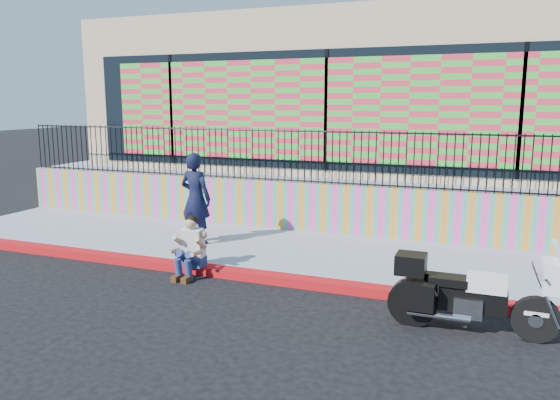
% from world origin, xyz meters
% --- Properties ---
extents(ground, '(90.00, 90.00, 0.00)m').
position_xyz_m(ground, '(0.00, 0.00, 0.00)').
color(ground, black).
rests_on(ground, ground).
extents(red_curb, '(16.00, 0.30, 0.15)m').
position_xyz_m(red_curb, '(0.00, 0.00, 0.07)').
color(red_curb, '#A80C13').
rests_on(red_curb, ground).
extents(sidewalk, '(16.00, 3.00, 0.15)m').
position_xyz_m(sidewalk, '(0.00, 1.65, 0.07)').
color(sidewalk, gray).
rests_on(sidewalk, ground).
extents(mural_wall, '(16.00, 0.20, 1.10)m').
position_xyz_m(mural_wall, '(0.00, 3.25, 0.70)').
color(mural_wall, '#FF43A8').
rests_on(mural_wall, sidewalk).
extents(metal_fence, '(15.80, 0.04, 1.20)m').
position_xyz_m(metal_fence, '(0.00, 3.25, 1.85)').
color(metal_fence, black).
rests_on(metal_fence, mural_wall).
extents(elevated_platform, '(16.00, 10.00, 1.25)m').
position_xyz_m(elevated_platform, '(0.00, 8.35, 0.62)').
color(elevated_platform, gray).
rests_on(elevated_platform, ground).
extents(storefront_building, '(14.00, 8.06, 4.00)m').
position_xyz_m(storefront_building, '(0.00, 8.13, 3.25)').
color(storefront_building, tan).
rests_on(storefront_building, elevated_platform).
extents(police_motorcycle, '(2.16, 0.71, 1.34)m').
position_xyz_m(police_motorcycle, '(3.53, -0.93, 0.56)').
color(police_motorcycle, black).
rests_on(police_motorcycle, ground).
extents(police_officer, '(0.73, 0.51, 1.89)m').
position_xyz_m(police_officer, '(-1.94, 1.35, 1.10)').
color(police_officer, black).
rests_on(police_officer, sidewalk).
extents(seated_man, '(0.54, 0.71, 1.06)m').
position_xyz_m(seated_man, '(-1.16, -0.27, 0.45)').
color(seated_man, navy).
rests_on(seated_man, ground).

